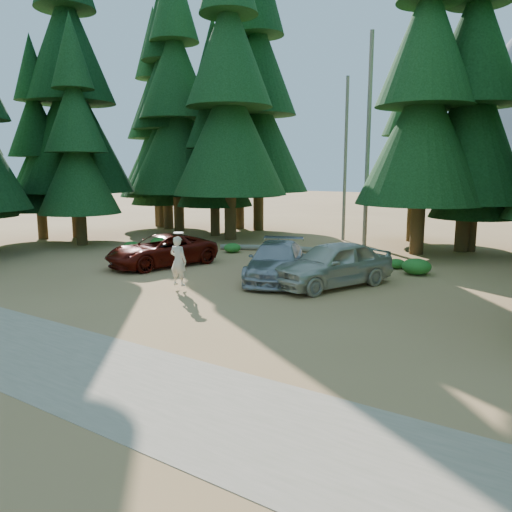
# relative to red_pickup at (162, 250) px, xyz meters

# --- Properties ---
(ground) EXTENTS (160.00, 160.00, 0.00)m
(ground) POSITION_rel_red_pickup_xyz_m (4.82, -3.41, -0.72)
(ground) COLOR #AC7B49
(ground) RESTS_ON ground
(gravel_strip) EXTENTS (26.00, 3.50, 0.01)m
(gravel_strip) POSITION_rel_red_pickup_xyz_m (4.82, -9.91, -0.72)
(gravel_strip) COLOR tan
(gravel_strip) RESTS_ON ground
(forest_belt_north) EXTENTS (36.00, 7.00, 22.00)m
(forest_belt_north) POSITION_rel_red_pickup_xyz_m (4.82, 11.59, -0.72)
(forest_belt_north) COLOR black
(forest_belt_north) RESTS_ON ground
(forest_belt_west) EXTENTS (6.00, 22.00, 22.00)m
(forest_belt_west) POSITION_rel_red_pickup_xyz_m (-10.68, 0.59, -0.72)
(forest_belt_west) COLOR black
(forest_belt_west) RESTS_ON ground
(snag_front) EXTENTS (0.24, 0.24, 12.00)m
(snag_front) POSITION_rel_red_pickup_xyz_m (5.62, 11.09, 5.28)
(snag_front) COLOR gray
(snag_front) RESTS_ON ground
(snag_back) EXTENTS (0.20, 0.20, 10.00)m
(snag_back) POSITION_rel_red_pickup_xyz_m (3.62, 12.59, 4.28)
(snag_back) COLOR gray
(snag_back) RESTS_ON ground
(mountain_peak) EXTENTS (48.00, 50.00, 28.00)m
(mountain_peak) POSITION_rel_red_pickup_xyz_m (2.24, 84.83, 11.98)
(mountain_peak) COLOR gray
(mountain_peak) RESTS_ON ground
(red_pickup) EXTENTS (3.68, 5.65, 1.45)m
(red_pickup) POSITION_rel_red_pickup_xyz_m (0.00, 0.00, 0.00)
(red_pickup) COLOR #570E07
(red_pickup) RESTS_ON ground
(silver_minivan_center) EXTENTS (3.98, 5.60, 1.51)m
(silver_minivan_center) POSITION_rel_red_pickup_xyz_m (6.00, 0.40, 0.03)
(silver_minivan_center) COLOR #9C9DA3
(silver_minivan_center) RESTS_ON ground
(silver_minivan_right) EXTENTS (3.89, 5.49, 1.74)m
(silver_minivan_right) POSITION_rel_red_pickup_xyz_m (8.40, 0.56, 0.14)
(silver_minivan_right) COLOR beige
(silver_minivan_right) RESTS_ON ground
(frisbee_player) EXTENTS (0.72, 0.52, 1.99)m
(frisbee_player) POSITION_rel_red_pickup_xyz_m (3.87, -3.13, 0.38)
(frisbee_player) COLOR beige
(frisbee_player) RESTS_ON ground
(log_left) EXTENTS (3.89, 2.13, 0.30)m
(log_left) POSITION_rel_red_pickup_xyz_m (1.28, 6.24, -0.57)
(log_left) COLOR gray
(log_left) RESTS_ON ground
(log_mid) EXTENTS (3.60, 0.30, 0.30)m
(log_mid) POSITION_rel_red_pickup_xyz_m (4.17, 7.09, -0.58)
(log_mid) COLOR gray
(log_mid) RESTS_ON ground
(log_right) EXTENTS (5.42, 2.28, 0.36)m
(log_right) POSITION_rel_red_pickup_xyz_m (6.11, 4.35, -0.54)
(log_right) COLOR gray
(log_right) RESTS_ON ground
(shrub_far_left) EXTENTS (1.05, 1.05, 0.58)m
(shrub_far_left) POSITION_rel_red_pickup_xyz_m (-4.06, 4.04, -0.43)
(shrub_far_left) COLOR #226F21
(shrub_far_left) RESTS_ON ground
(shrub_left) EXTENTS (0.92, 0.92, 0.51)m
(shrub_left) POSITION_rel_red_pickup_xyz_m (0.56, 4.83, -0.47)
(shrub_left) COLOR #226F21
(shrub_left) RESTS_ON ground
(shrub_center_left) EXTENTS (0.91, 0.91, 0.50)m
(shrub_center_left) POSITION_rel_red_pickup_xyz_m (5.05, 3.49, -0.47)
(shrub_center_left) COLOR #226F21
(shrub_center_left) RESTS_ON ground
(shrub_center_right) EXTENTS (0.89, 0.89, 0.49)m
(shrub_center_right) POSITION_rel_red_pickup_xyz_m (7.52, 6.59, -0.48)
(shrub_center_right) COLOR #226F21
(shrub_center_right) RESTS_ON ground
(shrub_right) EXTENTS (0.80, 0.80, 0.44)m
(shrub_right) POSITION_rel_red_pickup_xyz_m (9.39, 5.34, -0.50)
(shrub_right) COLOR #226F21
(shrub_right) RESTS_ON ground
(shrub_far_right) EXTENTS (1.24, 1.24, 0.68)m
(shrub_far_right) POSITION_rel_red_pickup_xyz_m (10.50, 4.55, -0.38)
(shrub_far_right) COLOR #226F21
(shrub_far_right) RESTS_ON ground
(shrub_edge_west) EXTENTS (0.85, 0.85, 0.47)m
(shrub_edge_west) POSITION_rel_red_pickup_xyz_m (-4.74, 2.50, -0.49)
(shrub_edge_west) COLOR #226F21
(shrub_edge_west) RESTS_ON ground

